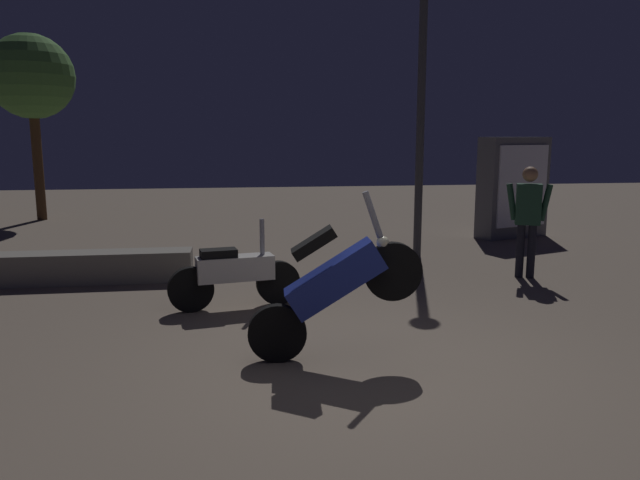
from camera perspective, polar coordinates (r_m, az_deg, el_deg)
The scene contains 8 objects.
ground_plane at distance 5.73m, azimuth 3.93°, elevation -12.04°, with size 40.00×40.00×0.00m, color #756656.
motorcycle_blue_foreground at distance 5.71m, azimuth 1.38°, elevation -4.23°, with size 1.66×0.36×1.63m.
motorcycle_white_parked_left at distance 7.58m, azimuth -8.05°, elevation -3.17°, with size 1.65×0.47×1.11m.
person_rider_beside at distance 9.56m, azimuth 19.05°, elevation 2.52°, with size 0.64×0.36×1.68m.
streetlamp_near at distance 10.76m, azimuth 9.58°, elevation 14.49°, with size 0.36×0.36×4.73m.
tree_left_bg at distance 16.95m, azimuth -25.62°, elevation 13.63°, with size 2.07×2.07×4.60m.
kiosk_billboard at distance 13.38m, azimuth 17.79°, elevation 4.75°, with size 1.67×1.02×2.10m.
planter_wall_low at distance 9.57m, azimuth -22.91°, elevation -2.44°, with size 3.63×0.50×0.45m.
Camera 1 is at (-1.13, -5.20, 2.13)m, focal length 33.88 mm.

